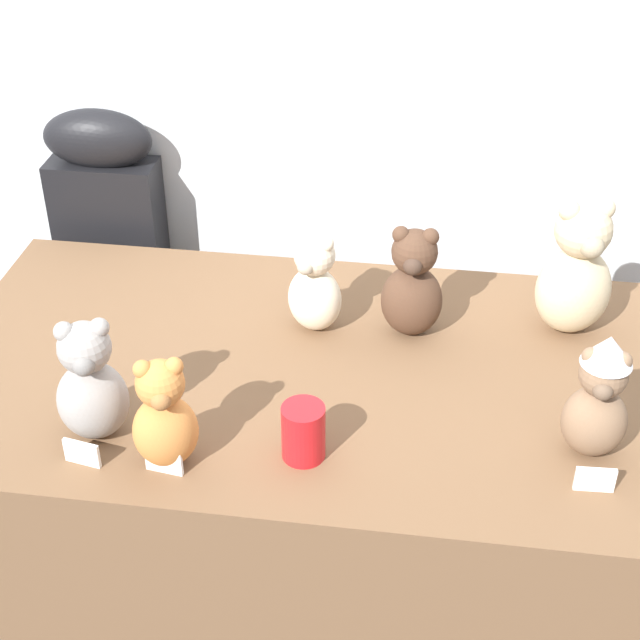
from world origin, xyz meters
TOP-DOWN VIEW (x-y plane):
  - wall_back at (0.00, 0.93)m, footprint 7.00×0.08m
  - display_table at (0.00, 0.25)m, footprint 1.59×0.87m
  - instrument_case at (-0.64, 0.81)m, footprint 0.28×0.12m
  - teddy_bear_cream at (-0.03, 0.40)m, footprint 0.15×0.14m
  - teddy_bear_mocha at (0.52, 0.07)m, footprint 0.13×0.11m
  - teddy_bear_ash at (-0.38, -0.01)m, footprint 0.16×0.14m
  - teddy_bear_ginger at (-0.23, -0.07)m, footprint 0.14×0.13m
  - teddy_bear_sand at (0.51, 0.47)m, footprint 0.19×0.18m
  - teddy_bear_cocoa at (0.17, 0.41)m, footprint 0.13×0.12m
  - party_cup_red at (0.01, -0.01)m, footprint 0.08×0.08m
  - name_card_front_left at (-0.38, -0.09)m, footprint 0.07×0.02m
  - name_card_front_middle at (0.52, -0.03)m, footprint 0.07×0.01m
  - name_card_front_right at (-0.23, -0.09)m, footprint 0.07×0.02m

SIDE VIEW (x-z plane):
  - display_table at x=0.00m, z-range 0.00..0.77m
  - instrument_case at x=-0.64m, z-range 0.01..1.07m
  - name_card_front_left at x=-0.38m, z-range 0.77..0.82m
  - name_card_front_middle at x=0.52m, z-range 0.77..0.82m
  - name_card_front_right at x=-0.23m, z-range 0.77..0.82m
  - party_cup_red at x=0.01m, z-range 0.77..0.88m
  - teddy_bear_ginger at x=-0.23m, z-range 0.76..0.99m
  - teddy_bear_cream at x=-0.03m, z-range 0.76..0.99m
  - teddy_bear_ash at x=-0.38m, z-range 0.76..1.01m
  - teddy_bear_cocoa at x=0.17m, z-range 0.76..1.01m
  - teddy_bear_mocha at x=0.52m, z-range 0.76..1.02m
  - teddy_bear_sand at x=0.51m, z-range 0.76..1.07m
  - wall_back at x=0.00m, z-range 0.00..2.60m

